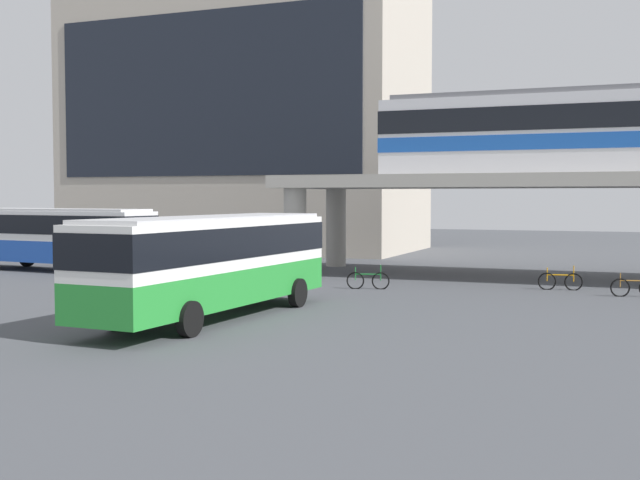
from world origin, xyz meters
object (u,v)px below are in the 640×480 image
Objects in this scene: station_building at (246,117)px; bicycle_brown at (635,287)px; bicycle_orange at (560,281)px; bus_secondary at (57,233)px; bus_main at (212,256)px; bicycle_green at (368,280)px.

bicycle_brown is (26.79, -20.25, -9.32)m from station_building.
bicycle_orange is (23.95, -18.95, -9.32)m from station_building.
bus_secondary is 24.93m from bicycle_orange.
bus_main is 1.00× the size of bus_secondary.
station_building is 21.18m from bus_secondary.
bicycle_green is at bearing 77.91° from bus_main.
bus_secondary is at bearing 178.89° from bicycle_brown.
bicycle_brown is (27.70, -0.53, -1.63)m from bus_secondary.
bus_secondary is (-0.91, -19.72, -7.69)m from station_building.
bicycle_brown is at bearing -24.56° from bicycle_orange.
bicycle_green is at bearing -172.85° from bicycle_brown.
bus_main is (14.47, -31.03, -7.69)m from station_building.
bicycle_brown is at bearing -1.11° from bus_secondary.
station_building is at bearing 114.99° from bus_main.
bus_main is 15.44m from bicycle_orange.
station_building is at bearing 127.45° from bicycle_green.
bicycle_orange is at bearing 1.76° from bus_secondary.
bicycle_orange is 1.01× the size of bicycle_brown.
bicycle_green is (2.03, 9.49, -1.63)m from bus_main.
bicycle_orange and bicycle_brown have the same top height.
bus_main is at bearing -102.09° from bicycle_green.
bicycle_brown is 10.37m from bicycle_green.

